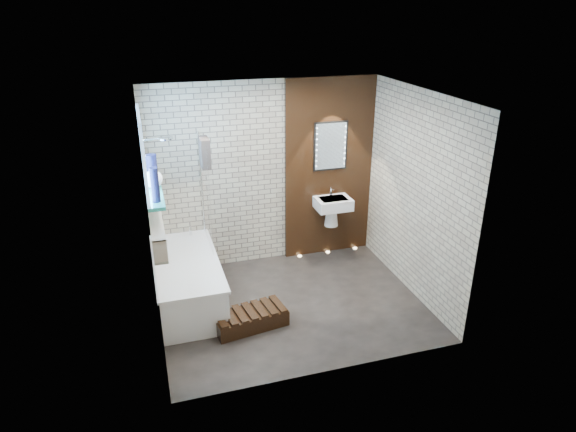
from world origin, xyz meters
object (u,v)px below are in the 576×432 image
object	(u,v)px
bath_screen	(206,192)
walnut_step	(250,319)
bathtub	(188,281)
washbasin	(333,207)
led_mirror	(331,146)

from	to	relation	value
bath_screen	walnut_step	bearing A→B (deg)	-77.22
bathtub	bath_screen	distance (m)	1.14
washbasin	led_mirror	bearing A→B (deg)	90.00
bathtub	bath_screen	xyz separation A→B (m)	(0.35, 0.44, 0.99)
led_mirror	walnut_step	distance (m)	2.68
bathtub	washbasin	xyz separation A→B (m)	(2.17, 0.62, 0.50)
bath_screen	washbasin	world-z (taller)	bath_screen
bath_screen	washbasin	bearing A→B (deg)	5.78
bathtub	washbasin	size ratio (longest dim) A/B	3.00
washbasin	led_mirror	world-z (taller)	led_mirror
led_mirror	bathtub	bearing A→B (deg)	-160.22
bathtub	washbasin	world-z (taller)	washbasin
washbasin	led_mirror	size ratio (longest dim) A/B	0.83
washbasin	walnut_step	size ratio (longest dim) A/B	0.69
bath_screen	led_mirror	distance (m)	1.89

